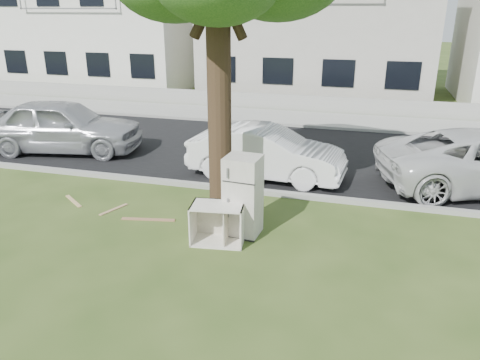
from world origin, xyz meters
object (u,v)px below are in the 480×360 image
(fridge, at_px, (243,196))
(car_left, at_px, (62,126))
(cabinet, at_px, (218,224))
(car_center, at_px, (266,153))

(fridge, distance_m, car_left, 8.17)
(cabinet, relative_size, car_left, 0.21)
(fridge, height_order, car_center, fridge)
(car_center, bearing_deg, car_left, 89.37)
(fridge, bearing_deg, car_center, 99.33)
(cabinet, xyz_separation_m, car_left, (-6.71, 4.58, 0.45))
(cabinet, xyz_separation_m, car_center, (0.09, 3.95, 0.30))
(fridge, relative_size, cabinet, 1.62)
(cabinet, distance_m, car_left, 8.13)
(car_center, relative_size, car_left, 0.85)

